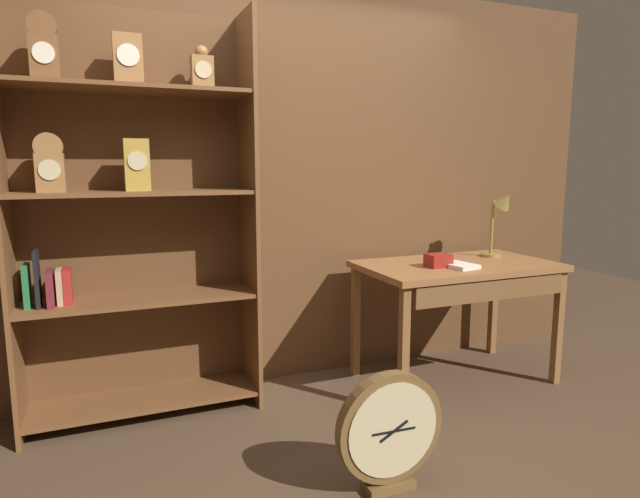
{
  "coord_description": "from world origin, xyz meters",
  "views": [
    {
      "loc": [
        -1.16,
        -2.0,
        1.43
      ],
      "look_at": [
        -0.02,
        0.77,
        0.96
      ],
      "focal_mm": 30.16,
      "sensor_mm": 36.0,
      "label": 1
    }
  ],
  "objects_px": {
    "open_repair_manual": "(459,265)",
    "round_clock_large": "(390,431)",
    "toolbox_small": "(438,261)",
    "bookshelf": "(129,214)",
    "workbench": "(459,277)",
    "desk_lamp": "(501,214)"
  },
  "relations": [
    {
      "from": "bookshelf",
      "to": "desk_lamp",
      "type": "bearing_deg",
      "value": -4.81
    },
    {
      "from": "bookshelf",
      "to": "open_repair_manual",
      "type": "relative_size",
      "value": 10.4
    },
    {
      "from": "open_repair_manual",
      "to": "bookshelf",
      "type": "bearing_deg",
      "value": 157.45
    },
    {
      "from": "bookshelf",
      "to": "open_repair_manual",
      "type": "height_order",
      "value": "bookshelf"
    },
    {
      "from": "workbench",
      "to": "round_clock_large",
      "type": "distance_m",
      "value": 1.43
    },
    {
      "from": "bookshelf",
      "to": "round_clock_large",
      "type": "height_order",
      "value": "bookshelf"
    },
    {
      "from": "desk_lamp",
      "to": "toolbox_small",
      "type": "height_order",
      "value": "desk_lamp"
    },
    {
      "from": "open_repair_manual",
      "to": "round_clock_large",
      "type": "bearing_deg",
      "value": -149.67
    },
    {
      "from": "workbench",
      "to": "round_clock_large",
      "type": "relative_size",
      "value": 2.33
    },
    {
      "from": "desk_lamp",
      "to": "toolbox_small",
      "type": "bearing_deg",
      "value": -165.57
    },
    {
      "from": "workbench",
      "to": "open_repair_manual",
      "type": "distance_m",
      "value": 0.17
    },
    {
      "from": "bookshelf",
      "to": "workbench",
      "type": "height_order",
      "value": "bookshelf"
    },
    {
      "from": "desk_lamp",
      "to": "bookshelf",
      "type": "bearing_deg",
      "value": 175.19
    },
    {
      "from": "bookshelf",
      "to": "round_clock_large",
      "type": "distance_m",
      "value": 1.79
    },
    {
      "from": "round_clock_large",
      "to": "workbench",
      "type": "bearing_deg",
      "value": 41.34
    },
    {
      "from": "desk_lamp",
      "to": "round_clock_large",
      "type": "distance_m",
      "value": 1.95
    },
    {
      "from": "open_repair_manual",
      "to": "toolbox_small",
      "type": "bearing_deg",
      "value": 141.0
    },
    {
      "from": "open_repair_manual",
      "to": "desk_lamp",
      "type": "bearing_deg",
      "value": 13.48
    },
    {
      "from": "open_repair_manual",
      "to": "round_clock_large",
      "type": "xyz_separation_m",
      "value": [
        -0.94,
        -0.8,
        -0.53
      ]
    },
    {
      "from": "open_repair_manual",
      "to": "workbench",
      "type": "bearing_deg",
      "value": 39.65
    },
    {
      "from": "desk_lamp",
      "to": "open_repair_manual",
      "type": "distance_m",
      "value": 0.62
    },
    {
      "from": "workbench",
      "to": "toolbox_small",
      "type": "xyz_separation_m",
      "value": [
        -0.2,
        -0.04,
        0.13
      ]
    }
  ]
}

